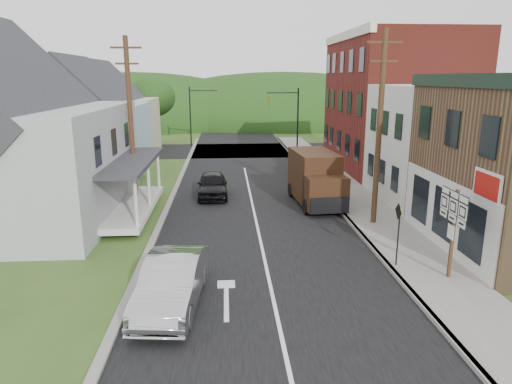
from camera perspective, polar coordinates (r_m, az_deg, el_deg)
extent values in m
plane|color=#2D4719|center=(18.42, 0.94, -7.89)|extent=(120.00, 120.00, 0.00)
cube|color=black|center=(27.92, -0.76, -0.18)|extent=(9.00, 90.00, 0.02)
cube|color=black|center=(44.58, -1.95, 5.22)|extent=(60.00, 9.00, 0.02)
cube|color=slate|center=(26.95, 12.10, -0.87)|extent=(2.80, 55.00, 0.15)
cube|color=slate|center=(26.61, 9.30, -0.92)|extent=(0.20, 55.00, 0.15)
cube|color=slate|center=(26.13, -10.76, -1.30)|extent=(0.30, 55.00, 0.12)
cube|color=silver|center=(27.87, 23.52, 5.43)|extent=(8.00, 7.00, 6.50)
cube|color=maroon|center=(36.37, 16.96, 10.54)|extent=(8.00, 12.00, 10.00)
cube|color=#999C9D|center=(25.66, -28.12, 3.14)|extent=(10.00, 12.00, 5.50)
cube|color=#97B9CF|center=(35.60, -19.50, 6.23)|extent=(7.00, 8.00, 5.00)
cube|color=#BFB694|center=(44.39, -17.08, 7.83)|extent=(7.00, 8.00, 5.00)
cylinder|color=#472D19|center=(21.82, 15.14, 7.32)|extent=(0.26, 0.26, 9.00)
cube|color=#472D19|center=(21.74, 15.82, 17.57)|extent=(1.60, 0.10, 0.10)
cube|color=#472D19|center=(21.70, 15.68, 15.47)|extent=(1.20, 0.10, 0.10)
cylinder|color=#472D19|center=(25.63, -15.37, 8.25)|extent=(0.26, 0.26, 9.00)
cube|color=#472D19|center=(25.56, -15.96, 16.97)|extent=(1.60, 0.10, 0.10)
cube|color=#472D19|center=(25.53, -15.84, 15.18)|extent=(1.20, 0.10, 0.10)
cylinder|color=black|center=(41.21, 5.23, 8.65)|extent=(0.14, 0.14, 6.00)
cylinder|color=black|center=(40.85, 3.32, 12.29)|extent=(2.80, 0.10, 0.10)
imported|color=olive|center=(40.74, 1.60, 11.32)|extent=(0.16, 0.20, 1.00)
cylinder|color=black|center=(47.81, -8.21, 9.32)|extent=(0.14, 0.14, 6.00)
cylinder|color=black|center=(47.58, -6.60, 12.48)|extent=(2.80, 0.10, 0.10)
imported|color=olive|center=(47.56, -5.10, 11.67)|extent=(0.16, 0.20, 1.00)
cylinder|color=#382616|center=(41.22, -29.21, 6.05)|extent=(0.36, 0.36, 4.76)
cylinder|color=#382616|center=(49.84, -12.68, 8.11)|extent=(0.36, 0.36, 3.92)
ellipsoid|color=black|center=(49.63, -12.86, 11.48)|extent=(4.80, 4.80, 4.08)
ellipsoid|color=black|center=(72.36, -2.72, 8.66)|extent=(90.00, 30.00, 16.00)
imported|color=#ACACB1|center=(14.50, -10.44, -11.11)|extent=(2.11, 4.87, 1.56)
imported|color=black|center=(27.13, -5.45, 0.90)|extent=(1.79, 4.27, 1.44)
cube|color=black|center=(25.81, 7.21, 2.15)|extent=(2.40, 4.16, 2.64)
cube|color=black|center=(23.70, 8.69, -0.11)|extent=(2.20, 1.62, 1.73)
cube|color=black|center=(23.70, 8.63, 1.71)|extent=(1.99, 1.24, 0.05)
cube|color=black|center=(23.10, 9.20, -1.67)|extent=(2.01, 0.29, 0.82)
cylinder|color=black|center=(23.72, 6.35, -1.85)|extent=(0.32, 0.84, 0.82)
cylinder|color=black|center=(24.26, 10.73, -1.65)|extent=(0.32, 0.84, 0.82)
cylinder|color=black|center=(27.14, 4.43, 0.25)|extent=(0.32, 0.84, 0.82)
cylinder|color=black|center=(27.62, 8.31, 0.38)|extent=(0.32, 0.84, 0.82)
cube|color=#472D19|center=(16.97, 23.39, -4.88)|extent=(0.10, 0.10, 3.14)
cube|color=black|center=(16.67, 23.55, -1.68)|extent=(0.04, 1.79, 0.07)
cube|color=white|center=(16.03, 24.58, -0.90)|extent=(0.02, 0.49, 0.20)
cube|color=white|center=(16.13, 24.43, -2.28)|extent=(0.02, 0.54, 0.49)
cube|color=white|center=(16.24, 24.29, -3.65)|extent=(0.02, 0.49, 0.25)
cube|color=white|center=(16.56, 23.58, -0.34)|extent=(0.02, 0.49, 0.20)
cube|color=white|center=(16.66, 23.44, -1.68)|extent=(0.02, 0.54, 0.49)
cube|color=white|center=(16.76, 23.31, -3.01)|extent=(0.02, 0.49, 0.25)
cube|color=white|center=(17.10, 22.64, 0.18)|extent=(0.02, 0.49, 0.20)
cube|color=white|center=(17.20, 22.52, -1.12)|extent=(0.02, 0.54, 0.49)
cube|color=white|center=(17.30, 22.39, -2.41)|extent=(0.02, 0.49, 0.25)
cube|color=white|center=(16.91, 23.15, -4.60)|extent=(0.02, 0.40, 0.49)
cylinder|color=black|center=(17.51, 17.34, -5.27)|extent=(0.06, 0.06, 2.26)
cube|color=black|center=(17.21, 17.38, -2.32)|extent=(0.02, 0.67, 0.67)
cube|color=#FEFF0D|center=(17.22, 17.43, -2.31)|extent=(0.03, 0.60, 0.60)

